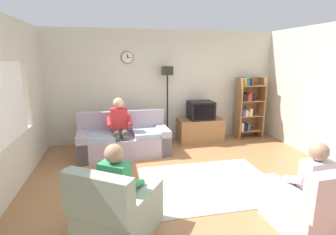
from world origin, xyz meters
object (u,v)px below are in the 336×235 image
object	(u,v)px
tv_stand	(200,130)
tv	(201,110)
couch	(124,140)
armchair_near_window	(117,211)
armchair_near_bookshelf	(311,208)
person_in_right_armchair	(309,181)
bookshelf	(248,107)
floor_lamp	(167,83)
person_on_couch	(120,124)
person_in_left_armchair	(120,183)

from	to	relation	value
tv_stand	tv	bearing A→B (deg)	-90.00
couch	armchair_near_window	size ratio (longest dim) A/B	1.66
armchair_near_bookshelf	person_in_right_armchair	xyz separation A→B (m)	(-0.00, 0.09, 0.32)
bookshelf	floor_lamp	bearing A→B (deg)	179.19
floor_lamp	tv_stand	bearing A→B (deg)	-6.95
floor_lamp	person_on_couch	bearing A→B (deg)	-148.71
person_on_couch	person_in_right_armchair	world-z (taller)	person_on_couch
bookshelf	floor_lamp	distance (m)	2.21
armchair_near_bookshelf	person_in_right_armchair	size ratio (longest dim) A/B	0.82
tv_stand	person_in_right_armchair	xyz separation A→B (m)	(0.19, -3.46, 0.32)
floor_lamp	armchair_near_bookshelf	world-z (taller)	floor_lamp
tv	person_on_couch	xyz separation A→B (m)	(-1.97, -0.58, -0.09)
couch	armchair_near_window	distance (m)	2.63
bookshelf	armchair_near_window	size ratio (longest dim) A/B	1.33
tv_stand	tv	world-z (taller)	tv
tv	person_in_left_armchair	bearing A→B (deg)	-124.16
armchair_near_bookshelf	person_in_left_armchair	bearing A→B (deg)	167.50
person_in_right_armchair	tv	bearing A→B (deg)	93.17
tv	floor_lamp	size ratio (longest dim) A/B	0.32
tv_stand	bookshelf	bearing A→B (deg)	3.06
tv_stand	floor_lamp	size ratio (longest dim) A/B	0.59
tv_stand	armchair_near_window	size ratio (longest dim) A/B	0.93
tv	armchair_near_window	bearing A→B (deg)	-124.15
tv	person_on_couch	bearing A→B (deg)	-163.55
tv	person_in_right_armchair	distance (m)	3.44
bookshelf	person_in_right_armchair	size ratio (longest dim) A/B	1.40
floor_lamp	person_in_left_armchair	bearing A→B (deg)	-111.50
tv	armchair_near_window	distance (m)	3.78
person_on_couch	floor_lamp	bearing A→B (deg)	31.29
tv	floor_lamp	distance (m)	1.05
floor_lamp	armchair_near_window	bearing A→B (deg)	-111.82
tv	person_on_couch	world-z (taller)	person_on_couch
tv_stand	person_in_left_armchair	size ratio (longest dim) A/B	0.98
armchair_near_bookshelf	person_in_left_armchair	world-z (taller)	person_in_left_armchair
tv	armchair_near_bookshelf	world-z (taller)	tv
armchair_near_bookshelf	person_on_couch	world-z (taller)	person_on_couch
floor_lamp	person_in_left_armchair	distance (m)	3.49
bookshelf	person_in_left_armchair	bearing A→B (deg)	-137.04
tv	floor_lamp	bearing A→B (deg)	171.36
floor_lamp	person_in_left_armchair	xyz separation A→B (m)	(-1.24, -3.15, -0.85)
bookshelf	person_in_right_armchair	xyz separation A→B (m)	(-1.11, -3.53, -0.20)
person_in_right_armchair	armchair_near_bookshelf	bearing A→B (deg)	-86.85
couch	person_in_left_armchair	world-z (taller)	person_in_left_armchair
couch	person_in_left_armchair	bearing A→B (deg)	-93.36
couch	tv_stand	distance (m)	1.97
armchair_near_window	person_in_left_armchair	xyz separation A→B (m)	(0.05, 0.07, 0.32)
couch	armchair_near_window	bearing A→B (deg)	-94.35
armchair_near_window	person_in_left_armchair	size ratio (longest dim) A/B	1.05
armchair_near_bookshelf	tv_stand	bearing A→B (deg)	93.15
tv	person_on_couch	size ratio (longest dim) A/B	0.48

